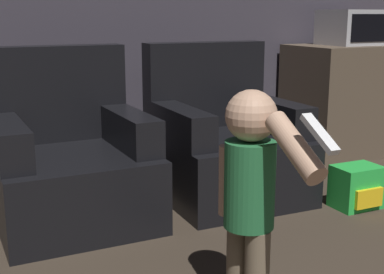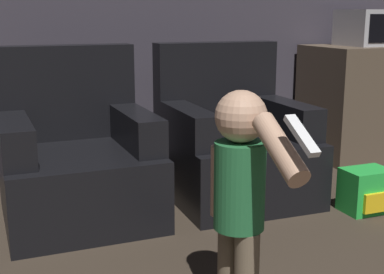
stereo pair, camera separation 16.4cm
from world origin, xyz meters
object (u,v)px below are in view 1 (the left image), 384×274
(person_toddler, at_px, (251,185))
(toy_backpack, at_px, (357,187))
(armchair_right, at_px, (224,145))
(microwave, at_px, (356,27))
(armchair_left, at_px, (70,163))

(person_toddler, relative_size, toy_backpack, 3.18)
(armchair_right, bearing_deg, microwave, 19.94)
(toy_backpack, bearing_deg, microwave, 50.76)
(armchair_right, xyz_separation_m, person_toddler, (-0.58, -1.27, 0.19))
(armchair_left, xyz_separation_m, microwave, (2.44, 0.51, 0.70))
(armchair_left, distance_m, armchair_right, 0.97)
(armchair_left, relative_size, person_toddler, 1.10)
(armchair_left, bearing_deg, armchair_right, -0.71)
(armchair_left, height_order, armchair_right, same)
(person_toddler, bearing_deg, microwave, -60.63)
(armchair_left, bearing_deg, toy_backpack, -20.40)
(toy_backpack, bearing_deg, person_toddler, -148.94)
(armchair_right, distance_m, person_toddler, 1.40)
(armchair_left, xyz_separation_m, armchair_right, (0.97, -0.00, 0.00))
(toy_backpack, height_order, microwave, microwave)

